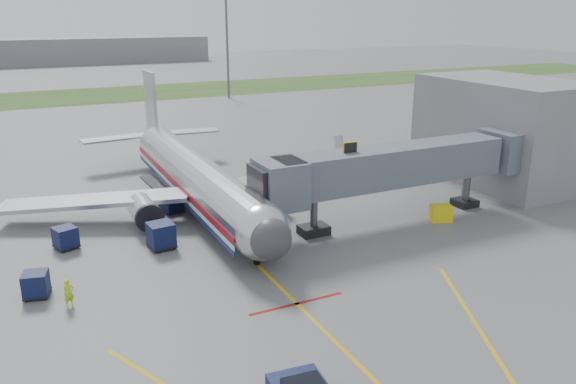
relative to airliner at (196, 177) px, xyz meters
name	(u,v)px	position (x,y,z in m)	size (l,w,h in m)	color
ground	(269,276)	(0.00, -15.25, -2.65)	(400.00, 400.00, 0.00)	#565659
grass_strip	(86,96)	(0.00, 74.75, -2.64)	(300.00, 25.00, 0.01)	#2D4C1E
apron_markings	(326,332)	(0.00, -22.65, -2.64)	(21.52, 50.00, 0.01)	gold
airliner	(196,177)	(0.00, 0.00, 0.00)	(32.10, 35.67, 10.25)	silver
jet_bridge	(391,167)	(12.86, -10.25, 1.82)	(25.30, 4.00, 6.90)	slate
terminal	(503,130)	(30.00, -5.25, 2.35)	(10.00, 16.00, 10.00)	slate
light_mast_right	(227,41)	(25.00, 59.75, 8.13)	(2.00, 0.44, 20.40)	#595B60
distant_terminal	(18,52)	(-10.00, 154.75, 1.35)	(120.00, 14.00, 8.00)	slate
baggage_cart_a	(36,284)	(-13.50, -11.66, -1.86)	(1.72, 1.72, 1.54)	#0C0D38
baggage_cart_b	(66,238)	(-11.22, -4.81, -1.83)	(1.88, 1.88, 1.59)	#0C0D38
baggage_cart_c	(161,236)	(-5.06, -7.77, -1.69)	(1.93, 1.93, 1.88)	#0C0D38
belt_loader	(163,201)	(-2.79, 0.80, -2.06)	(2.74, 4.99, 2.36)	#0C0D38
ground_power_cart	(441,213)	(16.64, -12.25, -2.00)	(1.93, 1.62, 1.32)	yellow
ramp_worker	(69,293)	(-11.88, -13.82, -1.80)	(0.62, 0.41, 1.70)	#B0DD1A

